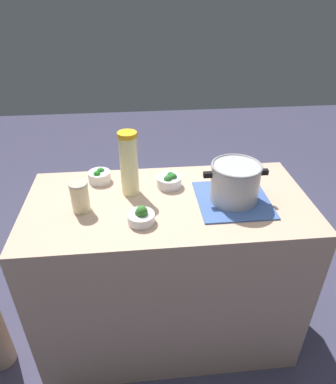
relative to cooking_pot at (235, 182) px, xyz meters
The scene contains 9 objects.
ground_plane 1.09m from the cooking_pot, ahead, with size 8.00×8.00×0.00m, color #42405C.
counter_slab 0.65m from the cooking_pot, ahead, with size 1.36×0.67×0.94m, color #CFA98D.
dish_cloth 0.10m from the cooking_pot, 90.00° to the left, with size 0.34×0.35×0.01m, color #4666AE.
cooking_pot is the anchor object (origin of this frame).
lemonade_pitcher 0.50m from the cooking_pot, 13.95° to the right, with size 0.09×0.09×0.32m.
mason_jar 0.71m from the cooking_pot, ahead, with size 0.09×0.09×0.14m.
broccoli_bowl_front 0.47m from the cooking_pot, 16.30° to the left, with size 0.12×0.12×0.08m.
broccoli_bowl_center 0.69m from the cooking_pot, 20.91° to the right, with size 0.12×0.12×0.07m.
broccoli_bowl_back 0.34m from the cooking_pot, 29.03° to the right, with size 0.13×0.13×0.08m.
Camera 1 is at (0.14, 1.36, 1.85)m, focal length 32.14 mm.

